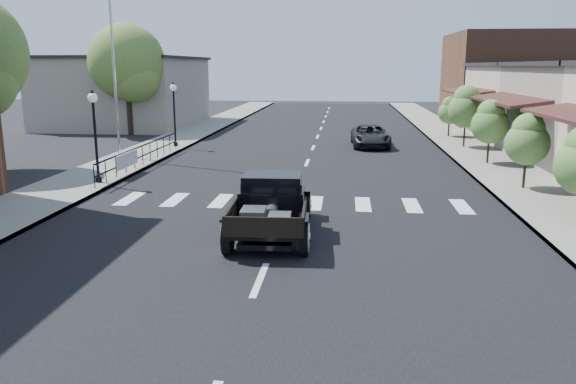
# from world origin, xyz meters

# --- Properties ---
(ground) EXTENTS (120.00, 120.00, 0.00)m
(ground) POSITION_xyz_m (0.00, 0.00, 0.00)
(ground) COLOR black
(ground) RESTS_ON ground
(road) EXTENTS (14.00, 80.00, 0.02)m
(road) POSITION_xyz_m (0.00, 15.00, 0.01)
(road) COLOR black
(road) RESTS_ON ground
(road_markings) EXTENTS (12.00, 60.00, 0.06)m
(road_markings) POSITION_xyz_m (0.00, 10.00, 0.00)
(road_markings) COLOR silver
(road_markings) RESTS_ON ground
(sidewalk_left) EXTENTS (3.00, 80.00, 0.15)m
(sidewalk_left) POSITION_xyz_m (-8.50, 15.00, 0.07)
(sidewalk_left) COLOR gray
(sidewalk_left) RESTS_ON ground
(sidewalk_right) EXTENTS (3.00, 80.00, 0.15)m
(sidewalk_right) POSITION_xyz_m (8.50, 15.00, 0.07)
(sidewalk_right) COLOR gray
(sidewalk_right) RESTS_ON ground
(low_building_left) EXTENTS (10.00, 12.00, 5.00)m
(low_building_left) POSITION_xyz_m (-15.00, 28.00, 2.50)
(low_building_left) COLOR gray
(low_building_left) RESTS_ON ground
(storefront_far) EXTENTS (10.00, 9.00, 4.50)m
(storefront_far) POSITION_xyz_m (15.00, 22.00, 2.25)
(storefront_far) COLOR beige
(storefront_far) RESTS_ON ground
(far_building_right) EXTENTS (11.00, 10.00, 7.00)m
(far_building_right) POSITION_xyz_m (15.50, 32.00, 3.50)
(far_building_right) COLOR brown
(far_building_right) RESTS_ON ground
(railing) EXTENTS (0.08, 10.00, 1.00)m
(railing) POSITION_xyz_m (-7.30, 10.00, 0.65)
(railing) COLOR black
(railing) RESTS_ON sidewalk_left
(banner) EXTENTS (0.04, 2.20, 0.60)m
(banner) POSITION_xyz_m (-7.22, 8.00, 0.45)
(banner) COLOR silver
(banner) RESTS_ON sidewalk_left
(lamp_post_b) EXTENTS (0.36, 0.36, 3.51)m
(lamp_post_b) POSITION_xyz_m (-7.60, 6.00, 1.90)
(lamp_post_b) COLOR black
(lamp_post_b) RESTS_ON sidewalk_left
(lamp_post_c) EXTENTS (0.36, 0.36, 3.51)m
(lamp_post_c) POSITION_xyz_m (-7.60, 16.00, 1.90)
(lamp_post_c) COLOR black
(lamp_post_c) RESTS_ON sidewalk_left
(flagpole) EXTENTS (0.12, 0.12, 11.28)m
(flagpole) POSITION_xyz_m (-9.20, 12.00, 5.79)
(flagpole) COLOR silver
(flagpole) RESTS_ON sidewalk_left
(big_tree_far) EXTENTS (4.92, 4.92, 7.22)m
(big_tree_far) POSITION_xyz_m (-12.50, 22.00, 3.61)
(big_tree_far) COLOR #557130
(big_tree_far) RESTS_ON ground
(small_tree_b) EXTENTS (1.57, 1.57, 2.61)m
(small_tree_b) POSITION_xyz_m (8.30, 6.64, 1.46)
(small_tree_b) COLOR #4E7636
(small_tree_b) RESTS_ON sidewalk_right
(small_tree_c) EXTENTS (1.67, 1.67, 2.79)m
(small_tree_c) POSITION_xyz_m (8.30, 12.04, 1.54)
(small_tree_c) COLOR #4E7636
(small_tree_c) RESTS_ON sidewalk_right
(small_tree_d) EXTENTS (1.94, 1.94, 3.23)m
(small_tree_d) POSITION_xyz_m (8.30, 17.40, 1.76)
(small_tree_d) COLOR #4E7636
(small_tree_d) RESTS_ON sidewalk_right
(small_tree_e) EXTENTS (1.44, 1.44, 2.40)m
(small_tree_e) POSITION_xyz_m (8.30, 22.14, 1.35)
(small_tree_e) COLOR #4E7636
(small_tree_e) RESTS_ON sidewalk_right
(hotrod_pickup) EXTENTS (2.44, 4.92, 1.68)m
(hotrod_pickup) POSITION_xyz_m (-0.17, 0.36, 0.84)
(hotrod_pickup) COLOR black
(hotrod_pickup) RESTS_ON ground
(second_car) EXTENTS (2.21, 4.48, 1.22)m
(second_car) POSITION_xyz_m (3.20, 17.78, 0.61)
(second_car) COLOR black
(second_car) RESTS_ON ground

